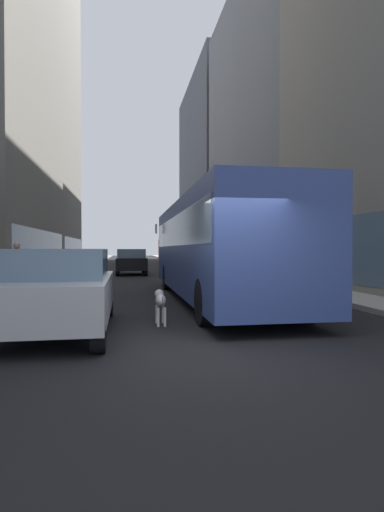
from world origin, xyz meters
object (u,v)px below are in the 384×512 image
(car_black_suv, at_px, (131,262))
(dalmatian_dog, at_px, (160,300))
(car_white_van, at_px, (129,257))
(pedestrian_with_handbag, at_px, (17,267))
(transit_bus, at_px, (214,244))
(box_truck, at_px, (175,249))
(car_silver_sedan, at_px, (61,290))

(car_black_suv, bearing_deg, dalmatian_dog, -88.79)
(car_white_van, xyz_separation_m, pedestrian_with_handbag, (-4.04, -27.62, 0.19))
(dalmatian_dog, bearing_deg, pedestrian_with_handbag, 126.34)
(dalmatian_dog, bearing_deg, transit_bus, 62.07)
(transit_bus, distance_m, car_black_suv, 13.66)
(pedestrian_with_handbag, bearing_deg, transit_bus, -18.38)
(car_white_van, height_order, box_truck, box_truck)
(transit_bus, height_order, box_truck, same)
(transit_bus, relative_size, car_black_suv, 2.92)
(transit_bus, xyz_separation_m, pedestrian_with_handbag, (-6.44, 2.14, -0.76))
(car_white_van, relative_size, box_truck, 0.63)
(car_black_suv, relative_size, pedestrian_with_handbag, 2.34)
(car_silver_sedan, bearing_deg, car_white_van, 87.32)
(car_black_suv, xyz_separation_m, box_truck, (4.00, 10.18, 0.85))
(car_silver_sedan, xyz_separation_m, pedestrian_with_handbag, (-2.44, 6.54, 0.19))
(car_white_van, height_order, dalmatian_dog, car_white_van)
(car_black_suv, relative_size, box_truck, 0.53)
(car_silver_sedan, bearing_deg, transit_bus, 47.74)
(car_black_suv, height_order, car_silver_sedan, same)
(transit_bus, xyz_separation_m, car_black_suv, (-2.40, 13.41, -0.96))
(transit_bus, height_order, car_white_van, transit_bus)
(transit_bus, distance_m, car_silver_sedan, 6.02)
(dalmatian_dog, relative_size, pedestrian_with_handbag, 0.57)
(box_truck, distance_m, pedestrian_with_handbag, 22.92)
(car_black_suv, xyz_separation_m, car_silver_sedan, (-1.60, -17.81, 0.00))
(car_white_van, xyz_separation_m, box_truck, (4.00, -6.16, 0.84))
(car_black_suv, distance_m, box_truck, 10.97)
(car_silver_sedan, distance_m, pedestrian_with_handbag, 6.98)
(car_black_suv, xyz_separation_m, pedestrian_with_handbag, (-4.04, -11.27, 0.19))
(transit_bus, height_order, dalmatian_dog, transit_bus)
(box_truck, bearing_deg, car_white_van, 122.98)
(car_white_van, height_order, car_black_suv, same)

